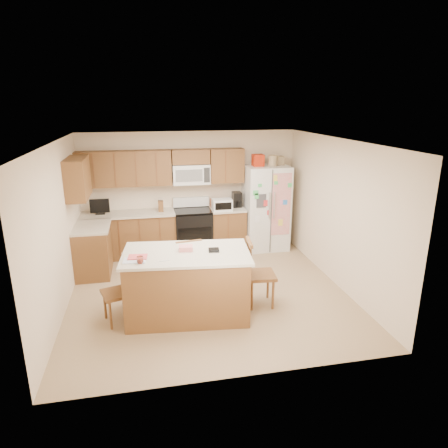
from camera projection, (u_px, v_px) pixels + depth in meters
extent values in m
plane|color=tan|center=(208.00, 291.00, 6.75)|extent=(4.50, 4.50, 0.00)
cube|color=beige|center=(190.00, 191.00, 8.49)|extent=(4.50, 0.10, 2.50)
cube|color=beige|center=(241.00, 279.00, 4.28)|extent=(4.50, 0.10, 2.50)
cube|color=beige|center=(59.00, 229.00, 5.95)|extent=(0.10, 4.50, 2.50)
cube|color=beige|center=(337.00, 213.00, 6.81)|extent=(0.10, 4.50, 2.50)
cube|color=white|center=(206.00, 141.00, 6.02)|extent=(4.50, 4.50, 0.04)
cube|color=brown|center=(129.00, 235.00, 8.20)|extent=(1.87, 0.60, 0.88)
cube|color=brown|center=(227.00, 229.00, 8.59)|extent=(0.72, 0.60, 0.88)
cube|color=brown|center=(93.00, 251.00, 7.35)|extent=(0.60, 0.95, 0.88)
cube|color=beige|center=(128.00, 214.00, 8.05)|extent=(1.87, 0.64, 0.04)
cube|color=beige|center=(227.00, 209.00, 8.45)|extent=(0.72, 0.64, 0.04)
cube|color=beige|center=(91.00, 227.00, 7.22)|extent=(0.64, 0.95, 0.04)
cube|color=brown|center=(124.00, 169.00, 7.92)|extent=(1.85, 0.33, 0.70)
cube|color=brown|center=(226.00, 165.00, 8.32)|extent=(0.70, 0.33, 0.70)
cube|color=brown|center=(190.00, 156.00, 8.12)|extent=(0.76, 0.33, 0.29)
cube|color=brown|center=(78.00, 178.00, 6.93)|extent=(0.33, 0.95, 0.70)
cube|color=brown|center=(93.00, 171.00, 7.65)|extent=(0.02, 0.01, 0.66)
cube|color=brown|center=(98.00, 242.00, 7.80)|extent=(0.02, 0.01, 0.84)
cube|color=brown|center=(115.00, 170.00, 7.73)|extent=(0.02, 0.01, 0.66)
cube|color=brown|center=(120.00, 241.00, 7.88)|extent=(0.02, 0.01, 0.84)
cube|color=brown|center=(136.00, 170.00, 7.81)|extent=(0.02, 0.01, 0.66)
cube|color=brown|center=(140.00, 240.00, 7.95)|extent=(0.02, 0.01, 0.84)
cube|color=brown|center=(156.00, 169.00, 7.88)|extent=(0.01, 0.01, 0.66)
cube|color=brown|center=(160.00, 238.00, 8.03)|extent=(0.01, 0.01, 0.84)
cube|color=brown|center=(226.00, 167.00, 8.15)|extent=(0.01, 0.01, 0.66)
cube|color=brown|center=(228.00, 234.00, 8.30)|extent=(0.01, 0.01, 0.84)
cube|color=white|center=(191.00, 174.00, 8.20)|extent=(0.76, 0.38, 0.40)
cube|color=slate|center=(189.00, 176.00, 8.00)|extent=(0.54, 0.01, 0.24)
cube|color=#262626|center=(207.00, 175.00, 8.07)|extent=(0.12, 0.01, 0.30)
cube|color=brown|center=(161.00, 206.00, 8.15)|extent=(0.10, 0.14, 0.22)
cube|color=black|center=(100.00, 214.00, 7.97)|extent=(0.18, 0.12, 0.02)
cube|color=black|center=(100.00, 206.00, 7.92)|extent=(0.38, 0.03, 0.28)
cube|color=#B35228|center=(219.00, 203.00, 8.47)|extent=(0.35, 0.22, 0.18)
cube|color=white|center=(222.00, 205.00, 8.25)|extent=(0.40, 0.28, 0.23)
cube|color=black|center=(223.00, 206.00, 8.12)|extent=(0.34, 0.01, 0.15)
cube|color=black|center=(237.00, 199.00, 8.49)|extent=(0.18, 0.22, 0.32)
cylinder|color=black|center=(238.00, 203.00, 8.45)|extent=(0.12, 0.12, 0.12)
cube|color=black|center=(193.00, 232.00, 8.43)|extent=(0.76, 0.64, 0.88)
cube|color=black|center=(195.00, 238.00, 8.13)|extent=(0.68, 0.01, 0.42)
cube|color=black|center=(193.00, 211.00, 8.29)|extent=(0.76, 0.64, 0.03)
cube|color=white|center=(191.00, 202.00, 8.50)|extent=(0.76, 0.10, 0.20)
cube|color=white|center=(266.00, 208.00, 8.54)|extent=(0.90, 0.75, 1.80)
cube|color=#4C4C4C|center=(271.00, 212.00, 8.19)|extent=(0.02, 0.01, 1.75)
cube|color=silver|center=(270.00, 206.00, 8.11)|extent=(0.02, 0.03, 0.55)
cube|color=silver|center=(274.00, 205.00, 8.13)|extent=(0.02, 0.03, 0.55)
cube|color=#3F3F44|center=(261.00, 201.00, 8.07)|extent=(0.20, 0.01, 0.28)
cube|color=#D84C59|center=(281.00, 205.00, 8.18)|extent=(0.42, 0.01, 1.30)
cube|color=#B7250B|center=(258.00, 160.00, 8.21)|extent=(0.22, 0.22, 0.24)
cylinder|color=tan|center=(273.00, 161.00, 8.22)|extent=(0.18, 0.18, 0.22)
cube|color=#947F5C|center=(279.00, 160.00, 8.38)|extent=(0.18, 0.20, 0.18)
cube|color=brown|center=(187.00, 285.00, 5.88)|extent=(1.83, 1.15, 0.96)
cube|color=beige|center=(186.00, 254.00, 5.74)|extent=(1.92, 1.24, 0.04)
cylinder|color=#B7250B|center=(140.00, 261.00, 5.34)|extent=(0.08, 0.08, 0.06)
cylinder|color=white|center=(140.00, 260.00, 5.34)|extent=(0.09, 0.09, 0.09)
cube|color=pink|center=(186.00, 248.00, 5.80)|extent=(0.21, 0.17, 0.07)
cube|color=black|center=(214.00, 250.00, 5.77)|extent=(0.16, 0.13, 0.04)
cube|color=white|center=(135.00, 260.00, 5.43)|extent=(0.32, 0.27, 0.02)
cube|color=#D84C4C|center=(138.00, 257.00, 5.51)|extent=(0.28, 0.23, 0.01)
cylinder|color=white|center=(165.00, 261.00, 5.41)|extent=(0.14, 0.04, 0.01)
cube|color=brown|center=(117.00, 293.00, 5.70)|extent=(0.50, 0.52, 0.04)
cylinder|color=brown|center=(105.00, 305.00, 5.84)|extent=(0.04, 0.04, 0.43)
cylinder|color=brown|center=(111.00, 316.00, 5.56)|extent=(0.04, 0.04, 0.43)
cylinder|color=brown|center=(125.00, 301.00, 5.98)|extent=(0.04, 0.04, 0.43)
cylinder|color=brown|center=(132.00, 310.00, 5.70)|extent=(0.04, 0.04, 0.43)
cylinder|color=brown|center=(124.00, 271.00, 5.83)|extent=(0.02, 0.02, 0.48)
cylinder|color=brown|center=(126.00, 272.00, 5.77)|extent=(0.02, 0.02, 0.48)
cylinder|color=brown|center=(127.00, 274.00, 5.70)|extent=(0.02, 0.02, 0.48)
cylinder|color=brown|center=(129.00, 276.00, 5.64)|extent=(0.02, 0.02, 0.48)
cylinder|color=brown|center=(130.00, 278.00, 5.58)|extent=(0.02, 0.02, 0.48)
cube|color=brown|center=(126.00, 259.00, 5.63)|extent=(0.16, 0.39, 0.05)
cube|color=brown|center=(187.00, 269.00, 6.49)|extent=(0.49, 0.47, 0.05)
cylinder|color=brown|center=(195.00, 277.00, 6.75)|extent=(0.04, 0.04, 0.45)
cylinder|color=brown|center=(175.00, 280.00, 6.64)|extent=(0.04, 0.04, 0.45)
cylinder|color=brown|center=(200.00, 285.00, 6.47)|extent=(0.04, 0.04, 0.45)
cylinder|color=brown|center=(179.00, 288.00, 6.36)|extent=(0.04, 0.04, 0.45)
cylinder|color=brown|center=(199.00, 256.00, 6.30)|extent=(0.02, 0.02, 0.50)
cylinder|color=brown|center=(194.00, 257.00, 6.27)|extent=(0.02, 0.02, 0.50)
cylinder|color=brown|center=(189.00, 257.00, 6.25)|extent=(0.02, 0.02, 0.50)
cylinder|color=brown|center=(185.00, 258.00, 6.22)|extent=(0.02, 0.02, 0.50)
cylinder|color=brown|center=(180.00, 259.00, 6.20)|extent=(0.02, 0.02, 0.50)
cube|color=brown|center=(189.00, 242.00, 6.18)|extent=(0.42, 0.10, 0.05)
cube|color=brown|center=(261.00, 275.00, 6.19)|extent=(0.48, 0.50, 0.05)
cylinder|color=brown|center=(273.00, 295.00, 6.10)|extent=(0.04, 0.04, 0.47)
cylinder|color=brown|center=(268.00, 284.00, 6.46)|extent=(0.04, 0.04, 0.47)
cylinder|color=brown|center=(252.00, 296.00, 6.07)|extent=(0.04, 0.04, 0.47)
cylinder|color=brown|center=(248.00, 285.00, 6.43)|extent=(0.04, 0.04, 0.47)
cylinder|color=brown|center=(251.00, 263.00, 5.93)|extent=(0.02, 0.02, 0.53)
cylinder|color=brown|center=(250.00, 260.00, 6.01)|extent=(0.02, 0.02, 0.53)
cylinder|color=brown|center=(249.00, 258.00, 6.09)|extent=(0.02, 0.02, 0.53)
cylinder|color=brown|center=(248.00, 256.00, 6.17)|extent=(0.02, 0.02, 0.53)
cylinder|color=brown|center=(247.00, 255.00, 6.24)|extent=(0.02, 0.02, 0.53)
cube|color=brown|center=(249.00, 242.00, 6.01)|extent=(0.09, 0.44, 0.05)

